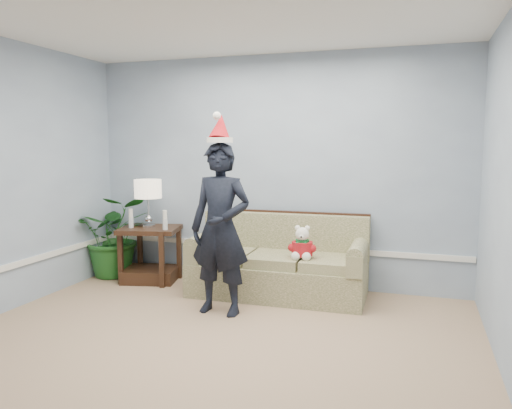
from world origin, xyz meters
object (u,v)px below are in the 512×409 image
object	(u,v)px
side_table	(151,260)
man	(220,229)
table_lamp	(148,191)
teddy_bear	(302,247)
sofa	(279,266)
houseplant	(115,236)

from	to	relation	value
side_table	man	bearing A→B (deg)	-32.99
table_lamp	teddy_bear	distance (m)	2.04
table_lamp	teddy_bear	xyz separation A→B (m)	(1.96, -0.25, -0.51)
sofa	man	bearing A→B (deg)	-116.75
man	sofa	bearing A→B (deg)	68.05
table_lamp	sofa	bearing A→B (deg)	-1.24
houseplant	teddy_bear	distance (m)	2.51
sofa	houseplant	xyz separation A→B (m)	(-2.18, 0.11, 0.20)
side_table	man	distance (m)	1.61
houseplant	man	xyz separation A→B (m)	(1.81, -0.90, 0.33)
sofa	teddy_bear	distance (m)	0.47
side_table	teddy_bear	bearing A→B (deg)	-7.21
sofa	houseplant	bearing A→B (deg)	176.07
sofa	teddy_bear	xyz separation A→B (m)	(0.31, -0.21, 0.28)
teddy_bear	houseplant	bearing A→B (deg)	167.36
sofa	teddy_bear	bearing A→B (deg)	-35.71
sofa	side_table	bearing A→B (deg)	177.83
houseplant	man	world-z (taller)	man
table_lamp	man	size ratio (longest dim) A/B	0.34
side_table	houseplant	bearing A→B (deg)	171.80
table_lamp	teddy_bear	world-z (taller)	table_lamp
side_table	teddy_bear	distance (m)	1.99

